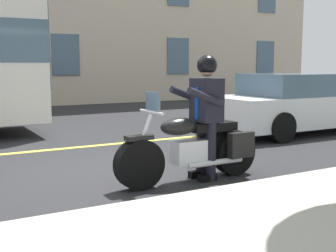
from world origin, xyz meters
TOP-DOWN VIEW (x-y plane):
  - ground_plane at (0.00, 0.00)m, footprint 80.00×80.00m
  - lane_center_stripe at (0.00, -2.00)m, footprint 60.00×0.16m
  - motorcycle_main at (-0.85, 1.17)m, footprint 2.21×0.62m
  - rider_main at (-1.04, 1.16)m, footprint 0.63×0.55m
  - car_dark at (-5.44, -1.33)m, footprint 4.60×1.92m

SIDE VIEW (x-z plane):
  - ground_plane at x=0.00m, z-range 0.00..0.00m
  - lane_center_stripe at x=0.00m, z-range 0.00..0.01m
  - motorcycle_main at x=-0.85m, z-range -0.18..1.08m
  - car_dark at x=-5.44m, z-range -0.01..1.39m
  - rider_main at x=-1.04m, z-range 0.17..1.91m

